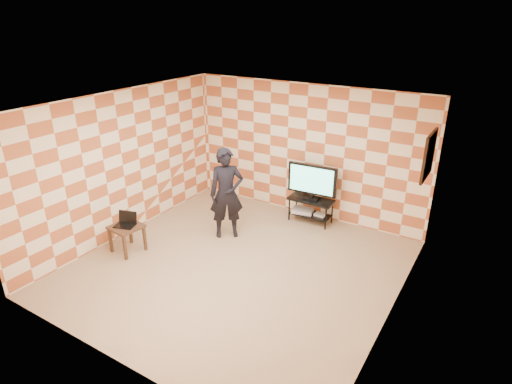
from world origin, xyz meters
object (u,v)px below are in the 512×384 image
tv (312,180)px  person (227,194)px  side_table (127,230)px  tv_stand (311,205)px

tv → person: bearing=-129.6°
side_table → person: person is taller
person → side_table: bearing=-169.9°
side_table → tv: bearing=50.4°
tv → tv_stand: bearing=86.1°
side_table → tv_stand: bearing=50.5°
tv → person: (-1.10, -1.34, -0.04)m
tv_stand → tv: 0.53m
tv_stand → tv: size_ratio=0.92×
tv → person: 1.73m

